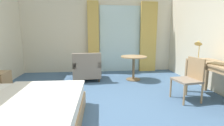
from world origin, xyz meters
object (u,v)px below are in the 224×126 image
armchair_by_window (87,69)px  round_cafe_table (134,62)px  desk_lamp (198,45)px  bed (7,112)px  writing_desk (218,68)px  desk_chair (190,77)px  closed_book (219,64)px

armchair_by_window → round_cafe_table: size_ratio=1.13×
desk_lamp → round_cafe_table: size_ratio=0.64×
bed → round_cafe_table: 3.31m
writing_desk → armchair_by_window: size_ratio=1.60×
writing_desk → desk_lamp: desk_lamp is taller
writing_desk → desk_chair: size_ratio=1.56×
bed → desk_chair: 3.23m
writing_desk → desk_lamp: bearing=108.6°
desk_lamp → closed_book: 0.64m
bed → writing_desk: 3.67m
bed → closed_book: size_ratio=6.66×
armchair_by_window → writing_desk: bearing=-35.7°
desk_chair → round_cafe_table: size_ratio=1.17×
closed_book → desk_lamp: bearing=73.9°
writing_desk → closed_book: bearing=-125.7°
armchair_by_window → desk_lamp: bearing=-30.0°
desk_chair → desk_lamp: (0.31, 0.29, 0.62)m
desk_chair → closed_book: desk_chair is taller
desk_lamp → armchair_by_window: 2.92m
round_cafe_table → desk_lamp: bearing=-49.8°
desk_lamp → armchair_by_window: size_ratio=0.56×
writing_desk → armchair_by_window: armchair_by_window is taller
desk_chair → desk_lamp: desk_lamp is taller
writing_desk → desk_chair: desk_chair is taller
writing_desk → closed_book: (-0.08, -0.11, 0.11)m
writing_desk → desk_chair: (-0.46, 0.15, -0.20)m
writing_desk → round_cafe_table: (-1.24, 1.73, -0.16)m
desk_lamp → writing_desk: bearing=-71.4°
closed_book → armchair_by_window: size_ratio=0.37×
desk_chair → armchair_by_window: size_ratio=1.03×
closed_book → round_cafe_table: closed_book is taller
desk_lamp → armchair_by_window: desk_lamp is taller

